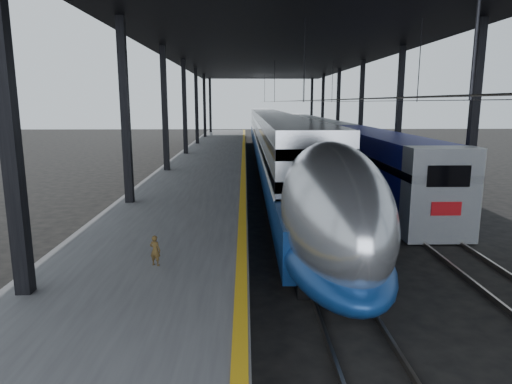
{
  "coord_description": "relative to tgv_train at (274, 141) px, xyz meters",
  "views": [
    {
      "loc": [
        -0.59,
        -15.27,
        5.42
      ],
      "look_at": [
        -0.17,
        2.11,
        2.0
      ],
      "focal_mm": 32.0,
      "sensor_mm": 36.0,
      "label": 1
    }
  ],
  "objects": [
    {
      "name": "tgv_train",
      "position": [
        0.0,
        0.0,
        0.0
      ],
      "size": [
        3.1,
        65.2,
        4.45
      ],
      "color": "#A9ACB1",
      "rests_on": "ground"
    },
    {
      "name": "rails",
      "position": [
        2.5,
        -5.38,
        -2.0
      ],
      "size": [
        6.52,
        80.0,
        0.16
      ],
      "color": "slate",
      "rests_on": "ground"
    },
    {
      "name": "yellow_strip",
      "position": [
        -2.7,
        -5.38,
        -1.08
      ],
      "size": [
        0.3,
        80.0,
        0.01
      ],
      "primitive_type": "cube",
      "color": "gold",
      "rests_on": "platform"
    },
    {
      "name": "child",
      "position": [
        -5.07,
        -28.62,
        -0.65
      ],
      "size": [
        0.36,
        0.3,
        0.86
      ],
      "primitive_type": "imported",
      "rotation": [
        0.0,
        0.0,
        2.8
      ],
      "color": "#493618",
      "rests_on": "platform"
    },
    {
      "name": "canopy",
      "position": [
        -0.1,
        -5.38,
        7.03
      ],
      "size": [
        18.0,
        75.0,
        9.47
      ],
      "color": "black",
      "rests_on": "ground"
    },
    {
      "name": "ground",
      "position": [
        -2.0,
        -25.38,
        -2.08
      ],
      "size": [
        160.0,
        160.0,
        0.0
      ],
      "primitive_type": "plane",
      "color": "black",
      "rests_on": "ground"
    },
    {
      "name": "second_train",
      "position": [
        5.0,
        3.23,
        -0.18
      ],
      "size": [
        2.73,
        56.05,
        3.75
      ],
      "color": "navy",
      "rests_on": "ground"
    },
    {
      "name": "platform",
      "position": [
        -5.5,
        -5.38,
        -1.58
      ],
      "size": [
        6.0,
        80.0,
        1.0
      ],
      "primitive_type": "cube",
      "color": "#4C4C4F",
      "rests_on": "ground"
    }
  ]
}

